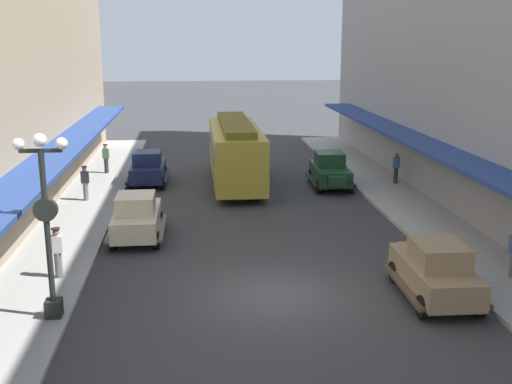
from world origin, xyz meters
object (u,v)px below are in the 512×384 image
parked_car_2 (330,169)px  pedestrian_3 (106,158)px  pedestrian_2 (57,252)px  pedestrian_1 (85,183)px  streetcar (235,150)px  parked_car_1 (435,269)px  lamp_post_with_clock (46,219)px  parked_car_0 (148,167)px  pedestrian_4 (396,168)px  parked_car_3 (137,216)px  fire_hydrant (459,258)px

parked_car_2 → pedestrian_3: 12.87m
pedestrian_2 → pedestrian_1: bearing=94.2°
streetcar → parked_car_2: bearing=-11.9°
streetcar → parked_car_1: bearing=-72.6°
parked_car_1 → lamp_post_with_clock: size_ratio=0.83×
pedestrian_2 → pedestrian_3: bearing=92.0°
parked_car_1 → parked_car_0: bearing=120.5°
streetcar → pedestrian_4: 8.65m
parked_car_1 → pedestrian_2: (-11.62, 2.54, 0.07)m
parked_car_1 → parked_car_3: bearing=144.2°
streetcar → fire_hydrant: size_ratio=11.71×
pedestrian_3 → pedestrian_4: bearing=-14.9°
pedestrian_1 → parked_car_3: bearing=-63.2°
fire_hydrant → parked_car_0: bearing=127.9°
parked_car_2 → parked_car_3: (-9.46, -7.90, 0.00)m
parked_car_0 → streetcar: size_ratio=0.44×
parked_car_2 → pedestrian_1: parked_car_2 is taller
pedestrian_2 → pedestrian_4: 19.40m
lamp_post_with_clock → pedestrian_1: lamp_post_with_clock is taller
streetcar → pedestrian_4: streetcar is taller
parked_car_3 → streetcar: streetcar is taller
streetcar → lamp_post_with_clock: 17.41m
pedestrian_3 → streetcar: bearing=-22.7°
pedestrian_1 → pedestrian_2: bearing=-85.8°
parked_car_1 → pedestrian_4: (3.59, 14.60, 0.05)m
parked_car_0 → pedestrian_4: 13.34m
fire_hydrant → pedestrian_2: (-13.22, 0.64, 0.45)m
fire_hydrant → pedestrian_2: 13.24m
pedestrian_2 → pedestrian_3: size_ratio=1.00×
lamp_post_with_clock → fire_hydrant: size_ratio=6.29×
parked_car_1 → lamp_post_with_clock: lamp_post_with_clock is taller
parked_car_3 → lamp_post_with_clock: size_ratio=0.83×
pedestrian_4 → pedestrian_2: bearing=-141.6°
parked_car_1 → parked_car_2: 14.72m
fire_hydrant → pedestrian_4: pedestrian_4 is taller
fire_hydrant → pedestrian_1: size_ratio=0.49×
parked_car_0 → streetcar: 4.84m
parked_car_1 → pedestrian_1: size_ratio=2.57×
streetcar → lamp_post_with_clock: lamp_post_with_clock is taller
pedestrian_1 → fire_hydrant: bearing=-37.4°
parked_car_0 → pedestrian_4: (13.23, -1.76, 0.05)m
parked_car_1 → streetcar: bearing=107.4°
pedestrian_3 → lamp_post_with_clock: bearing=-86.9°
parked_car_3 → pedestrian_3: size_ratio=2.56×
lamp_post_with_clock → pedestrian_2: size_ratio=3.09×
parked_car_2 → pedestrian_4: 3.57m
streetcar → pedestrian_2: (-6.68, -13.23, -0.89)m
streetcar → pedestrian_2: bearing=-116.8°
fire_hydrant → lamp_post_with_clock: bearing=-169.5°
parked_car_1 → pedestrian_4: 15.03m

